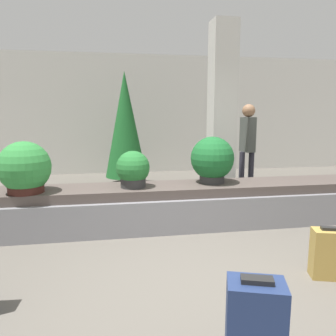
{
  "coord_description": "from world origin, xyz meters",
  "views": [
    {
      "loc": [
        -0.78,
        -2.88,
        1.62
      ],
      "look_at": [
        0.0,
        1.67,
        0.85
      ],
      "focal_mm": 35.0,
      "sensor_mm": 36.0,
      "label": 1
    }
  ],
  "objects_px": {
    "potted_plant_1": "(133,170)",
    "traveler_0": "(247,140)",
    "pillar": "(222,115)",
    "decorated_tree": "(125,125)",
    "suitcase_2": "(329,254)",
    "suitcase_4": "(254,335)",
    "potted_plant_2": "(212,160)",
    "potted_plant_0": "(25,169)"
  },
  "relations": [
    {
      "from": "potted_plant_2",
      "to": "pillar",
      "type": "bearing_deg",
      "value": 64.99
    },
    {
      "from": "pillar",
      "to": "suitcase_2",
      "type": "xyz_separation_m",
      "value": [
        0.15,
        -2.9,
        -1.35
      ]
    },
    {
      "from": "suitcase_4",
      "to": "decorated_tree",
      "type": "xyz_separation_m",
      "value": [
        -0.49,
        5.93,
        1.03
      ]
    },
    {
      "from": "potted_plant_0",
      "to": "suitcase_2",
      "type": "bearing_deg",
      "value": -27.44
    },
    {
      "from": "suitcase_2",
      "to": "decorated_tree",
      "type": "height_order",
      "value": "decorated_tree"
    },
    {
      "from": "suitcase_4",
      "to": "potted_plant_2",
      "type": "relative_size",
      "value": 1.01
    },
    {
      "from": "suitcase_4",
      "to": "potted_plant_2",
      "type": "distance_m",
      "value": 3.12
    },
    {
      "from": "potted_plant_2",
      "to": "potted_plant_0",
      "type": "bearing_deg",
      "value": -175.6
    },
    {
      "from": "potted_plant_1",
      "to": "decorated_tree",
      "type": "distance_m",
      "value": 3.09
    },
    {
      "from": "suitcase_2",
      "to": "traveler_0",
      "type": "bearing_deg",
      "value": 97.6
    },
    {
      "from": "potted_plant_0",
      "to": "potted_plant_2",
      "type": "xyz_separation_m",
      "value": [
        2.58,
        0.2,
        0.03
      ]
    },
    {
      "from": "pillar",
      "to": "potted_plant_1",
      "type": "height_order",
      "value": "pillar"
    },
    {
      "from": "suitcase_2",
      "to": "potted_plant_2",
      "type": "xyz_separation_m",
      "value": [
        -0.63,
        1.87,
        0.7
      ]
    },
    {
      "from": "potted_plant_1",
      "to": "decorated_tree",
      "type": "bearing_deg",
      "value": 89.45
    },
    {
      "from": "pillar",
      "to": "decorated_tree",
      "type": "xyz_separation_m",
      "value": [
        -1.63,
        1.91,
        -0.23
      ]
    },
    {
      "from": "suitcase_2",
      "to": "potted_plant_1",
      "type": "relative_size",
      "value": 1.02
    },
    {
      "from": "potted_plant_2",
      "to": "traveler_0",
      "type": "relative_size",
      "value": 0.38
    },
    {
      "from": "pillar",
      "to": "suitcase_2",
      "type": "distance_m",
      "value": 3.2
    },
    {
      "from": "potted_plant_1",
      "to": "traveler_0",
      "type": "distance_m",
      "value": 2.91
    },
    {
      "from": "potted_plant_1",
      "to": "decorated_tree",
      "type": "xyz_separation_m",
      "value": [
        0.03,
        3.05,
        0.52
      ]
    },
    {
      "from": "potted_plant_2",
      "to": "decorated_tree",
      "type": "distance_m",
      "value": 3.19
    },
    {
      "from": "suitcase_4",
      "to": "potted_plant_1",
      "type": "height_order",
      "value": "potted_plant_1"
    },
    {
      "from": "potted_plant_2",
      "to": "suitcase_4",
      "type": "bearing_deg",
      "value": -102.47
    },
    {
      "from": "pillar",
      "to": "traveler_0",
      "type": "distance_m",
      "value": 1.02
    },
    {
      "from": "potted_plant_0",
      "to": "traveler_0",
      "type": "bearing_deg",
      "value": 24.71
    },
    {
      "from": "traveler_0",
      "to": "potted_plant_0",
      "type": "bearing_deg",
      "value": -75.42
    },
    {
      "from": "pillar",
      "to": "traveler_0",
      "type": "relative_size",
      "value": 1.77
    },
    {
      "from": "traveler_0",
      "to": "potted_plant_1",
      "type": "bearing_deg",
      "value": -65.46
    },
    {
      "from": "suitcase_2",
      "to": "decorated_tree",
      "type": "bearing_deg",
      "value": 127.5
    },
    {
      "from": "suitcase_2",
      "to": "potted_plant_0",
      "type": "height_order",
      "value": "potted_plant_0"
    },
    {
      "from": "potted_plant_0",
      "to": "traveler_0",
      "type": "distance_m",
      "value": 4.17
    },
    {
      "from": "suitcase_4",
      "to": "traveler_0",
      "type": "height_order",
      "value": "traveler_0"
    },
    {
      "from": "potted_plant_0",
      "to": "pillar",
      "type": "bearing_deg",
      "value": 21.93
    },
    {
      "from": "suitcase_2",
      "to": "suitcase_4",
      "type": "relative_size",
      "value": 0.75
    },
    {
      "from": "pillar",
      "to": "potted_plant_0",
      "type": "bearing_deg",
      "value": -158.07
    },
    {
      "from": "potted_plant_0",
      "to": "potted_plant_1",
      "type": "relative_size",
      "value": 1.31
    },
    {
      "from": "traveler_0",
      "to": "suitcase_2",
      "type": "bearing_deg",
      "value": -19.69
    },
    {
      "from": "potted_plant_2",
      "to": "decorated_tree",
      "type": "bearing_deg",
      "value": 111.34
    },
    {
      "from": "suitcase_4",
      "to": "traveler_0",
      "type": "relative_size",
      "value": 0.39
    },
    {
      "from": "suitcase_2",
      "to": "potted_plant_2",
      "type": "bearing_deg",
      "value": 125.89
    },
    {
      "from": "decorated_tree",
      "to": "suitcase_2",
      "type": "bearing_deg",
      "value": -69.67
    },
    {
      "from": "potted_plant_0",
      "to": "potted_plant_1",
      "type": "height_order",
      "value": "potted_plant_0"
    }
  ]
}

